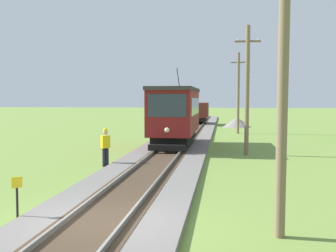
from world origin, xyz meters
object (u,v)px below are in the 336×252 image
Objects in this scene: red_tram at (175,114)px; trackside_signal_marker at (17,197)px; gravel_pile at (237,122)px; freight_car at (198,112)px; utility_pole_foreground at (283,65)px; utility_pole_mid at (238,92)px; track_worker at (105,145)px; utility_pole_near_tram at (247,89)px.

red_tram reaches higher than trackside_signal_marker.
freight_car is at bearing 143.53° from gravel_pile.
freight_car is at bearing 86.91° from trackside_signal_marker.
utility_pole_foreground is (4.30, -40.48, 2.33)m from freight_car.
utility_pole_foreground is 2.43× the size of gravel_pile.
freight_car is 0.69× the size of utility_pole_foreground.
utility_pole_mid is 2.30× the size of gravel_pile.
red_tram is 2.74× the size of gravel_pile.
utility_pole_foreground reaches higher than trackside_signal_marker.
track_worker reaches higher than gravel_pile.
utility_pole_near_tram reaches higher than red_tram.
freight_car is (-0.00, 23.42, -0.64)m from red_tram.
trackside_signal_marker is (-2.17, -16.63, -1.53)m from red_tram.
freight_car is at bearing 96.07° from utility_pole_foreground.
utility_pole_mid is at bearing 77.05° from trackside_signal_marker.
utility_pole_mid is at bearing 90.00° from utility_pole_foreground.
freight_car reaches higher than gravel_pile.
gravel_pile is (0.18, 22.98, -3.11)m from utility_pole_near_tram.
utility_pole_mid reaches higher than gravel_pile.
utility_pole_near_tram is (4.30, -26.30, 2.10)m from freight_car.
red_tram is at bearing 104.15° from utility_pole_foreground.
utility_pole_foreground is 14.19m from utility_pole_near_tram.
track_worker is (-6.88, -27.78, 0.44)m from gravel_pile.
utility_pole_mid reaches higher than red_tram.
utility_pole_foreground reaches higher than freight_car.
track_worker is at bearing -109.25° from utility_pole_mid.
red_tram is 1.13× the size of utility_pole_foreground.
utility_pole_near_tram reaches higher than freight_car.
utility_pole_near_tram is at bearing -33.79° from red_tram.
freight_car is at bearing 109.87° from utility_pole_mid.
trackside_signal_marker reaches higher than gravel_pile.
trackside_signal_marker is (-6.47, -28.13, -3.02)m from utility_pole_mid.
freight_car is 1.67× the size of gravel_pile.
trackside_signal_marker is at bearing -93.09° from freight_car.
track_worker is (-0.23, 8.95, 0.32)m from trackside_signal_marker.
red_tram is 1.20× the size of utility_pole_near_tram.
utility_pole_mid is 4.02× the size of track_worker.
red_tram is at bearing -110.50° from utility_pole_mid.
utility_pole_foreground is at bearing -75.85° from red_tram.
freight_car is 2.91× the size of track_worker.
track_worker is (-6.70, -4.80, -2.67)m from utility_pole_near_tram.
utility_pole_near_tram is 2.28× the size of gravel_pile.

